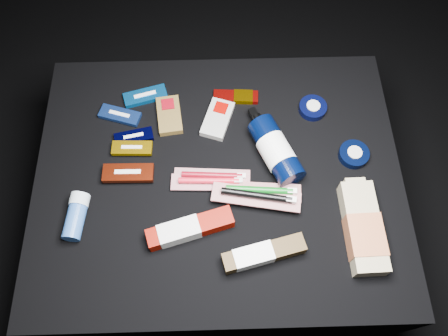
{
  "coord_description": "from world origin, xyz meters",
  "views": [
    {
      "loc": [
        0.0,
        -0.49,
        1.46
      ],
      "look_at": [
        0.01,
        0.01,
        0.42
      ],
      "focal_mm": 35.0,
      "sensor_mm": 36.0,
      "label": 1
    }
  ],
  "objects_px": {
    "lotion_bottle": "(276,150)",
    "toothpaste_carton_red": "(186,229)",
    "deodorant_stick": "(76,216)",
    "bodywash_bottle": "(363,229)"
  },
  "relations": [
    {
      "from": "deodorant_stick",
      "to": "toothpaste_carton_red",
      "type": "relative_size",
      "value": 0.55
    },
    {
      "from": "lotion_bottle",
      "to": "deodorant_stick",
      "type": "bearing_deg",
      "value": 174.31
    },
    {
      "from": "lotion_bottle",
      "to": "toothpaste_carton_red",
      "type": "relative_size",
      "value": 1.09
    },
    {
      "from": "lotion_bottle",
      "to": "deodorant_stick",
      "type": "height_order",
      "value": "lotion_bottle"
    },
    {
      "from": "lotion_bottle",
      "to": "deodorant_stick",
      "type": "relative_size",
      "value": 1.98
    },
    {
      "from": "lotion_bottle",
      "to": "deodorant_stick",
      "type": "distance_m",
      "value": 0.54
    },
    {
      "from": "toothpaste_carton_red",
      "to": "bodywash_bottle",
      "type": "bearing_deg",
      "value": -17.72
    },
    {
      "from": "bodywash_bottle",
      "to": "toothpaste_carton_red",
      "type": "distance_m",
      "value": 0.44
    },
    {
      "from": "lotion_bottle",
      "to": "toothpaste_carton_red",
      "type": "xyz_separation_m",
      "value": [
        -0.24,
        -0.21,
        -0.02
      ]
    },
    {
      "from": "deodorant_stick",
      "to": "lotion_bottle",
      "type": "bearing_deg",
      "value": 23.82
    }
  ]
}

